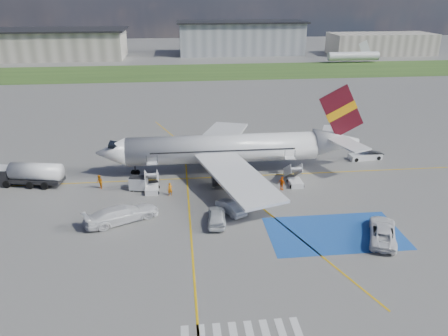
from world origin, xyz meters
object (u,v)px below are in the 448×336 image
Objects in this scene: belt_loader at (365,157)px; car_silver_b at (231,207)px; fuel_tanker at (28,176)px; car_silver_a at (217,216)px; airliner at (233,148)px; van_white_b at (121,211)px; van_white_a at (383,229)px; gpu_cart at (139,184)px.

belt_loader is 1.19× the size of car_silver_b.
fuel_tanker is 1.90× the size of car_silver_a.
car_silver_a is at bearing -103.89° from airliner.
car_silver_b is 12.16m from van_white_b.
airliner is 6.74× the size of van_white_a.
gpu_cart is 33.95m from belt_loader.
gpu_cart is at bearing -173.38° from belt_loader.
gpu_cart is at bearing -41.25° from car_silver_a.
car_silver_a is (23.36, -12.65, -0.46)m from fuel_tanker.
car_silver_a is 10.45m from van_white_b.
airliner reaches higher than van_white_b.
van_white_a is (14.77, -7.25, 0.29)m from car_silver_b.
fuel_tanker reaches higher than car_silver_b.
car_silver_b is at bearing -152.56° from belt_loader.
van_white_b is (-10.32, 1.55, 0.37)m from car_silver_a.
van_white_b is (-34.37, -15.47, 0.82)m from belt_loader.
van_white_a is 27.67m from van_white_b.
van_white_a is at bearing 126.77° from car_silver_b.
belt_loader is (33.13, 7.43, -0.43)m from gpu_cart.
fuel_tanker is 1.51× the size of van_white_b.
gpu_cart is 0.45× the size of van_white_a.
fuel_tanker is (-26.97, -1.92, -2.09)m from airliner.
van_white_b reaches higher than gpu_cart.
fuel_tanker is 1.74× the size of belt_loader.
car_silver_a is at bearing -150.73° from belt_loader.
fuel_tanker is 14.61m from gpu_cart.
airliner is 15.08× the size of gpu_cart.
car_silver_a is at bearing 25.05° from car_silver_b.
gpu_cart is (14.28, -3.06, -0.47)m from fuel_tanker.
van_white_a is at bearing -56.35° from airliner.
car_silver_b is at bearing -20.92° from gpu_cart.
airliner reaches higher than gpu_cart.
van_white_a is at bearing -128.50° from van_white_b.
car_silver_a is 17.29m from van_white_a.
car_silver_b is 0.73× the size of van_white_b.
car_silver_a is at bearing -33.77° from gpu_cart.
car_silver_b is 16.46m from van_white_a.
airliner is 13.87m from gpu_cart.
belt_loader is 0.87× the size of van_white_b.
van_white_b is at bearing -161.78° from belt_loader.
van_white_a reaches higher than car_silver_a.
van_white_b is (-26.90, 6.47, 0.18)m from van_white_a.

